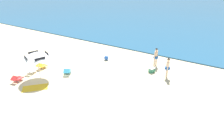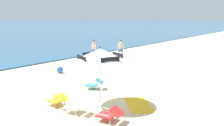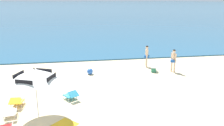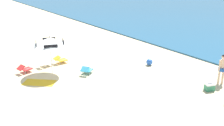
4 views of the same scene
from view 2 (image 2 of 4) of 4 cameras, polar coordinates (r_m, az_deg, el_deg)
The scene contains 11 objects.
ground_plane at distance 12.05m, azimuth 22.97°, elevation -6.77°, with size 800.00×800.00×0.00m, color beige.
beach_umbrella_striped_main at distance 9.30m, azimuth -2.85°, elevation 1.94°, with size 3.09×3.09×2.34m.
lounge_chair_under_umbrella at distance 8.17m, azimuth -0.58°, elevation -12.11°, with size 0.68×0.97×0.52m.
lounge_chair_beside_umbrella at distance 8.93m, azimuth -8.49°, elevation -10.19°, with size 0.66×0.96×0.52m.
lounge_chair_facing_sea at distance 11.77m, azimuth -4.22°, elevation -4.95°, with size 0.92×1.03×0.52m.
lounge_chair_spare_folded at distance 9.75m, azimuth -13.01°, elevation -8.51°, with size 0.63×0.92×0.51m.
person_standing_near_shore at distance 19.30m, azimuth -4.39°, elevation 3.34°, with size 0.42×0.50×1.71m.
person_standing_beside at distance 19.50m, azimuth 2.06°, elevation 3.43°, with size 0.42×0.49×1.71m.
cooler_box at distance 18.73m, azimuth -1.11°, elevation 0.70°, with size 0.51×0.59×0.43m.
beach_ball at distance 15.52m, azimuth -12.41°, elevation -1.58°, with size 0.42×0.42×0.42m, color blue.
beach_towel at distance 9.79m, azimuth 6.33°, elevation -9.89°, with size 0.90×1.80×0.01m, color gold.
Camera 2 is at (-11.24, -2.67, 3.42)m, focal length 38.14 mm.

